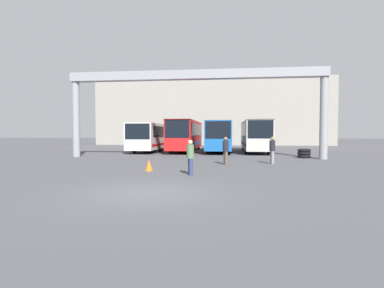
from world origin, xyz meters
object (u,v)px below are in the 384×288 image
pedestrian_mid_right (272,150)px  tire_stack (304,153)px  bus_slot_0 (153,135)px  bus_slot_2 (220,135)px  bus_slot_3 (255,134)px  traffic_cone (149,165)px  pedestrian_near_left (226,150)px  pedestrian_near_center (190,157)px  bus_slot_1 (186,134)px

pedestrian_mid_right → tire_stack: pedestrian_mid_right is taller
bus_slot_0 → bus_slot_2: size_ratio=1.11×
bus_slot_3 → traffic_cone: 18.08m
bus_slot_0 → traffic_cone: (4.11, -17.10, -1.42)m
bus_slot_2 → bus_slot_3: 3.70m
pedestrian_near_left → pedestrian_near_center: 5.18m
bus_slot_0 → tire_stack: bearing=-27.9°
bus_slot_3 → pedestrian_near_left: size_ratio=6.16×
bus_slot_3 → traffic_cone: bearing=-112.8°
bus_slot_3 → pedestrian_near_center: 18.55m
bus_slot_0 → tire_stack: bus_slot_0 is taller
pedestrian_near_left → pedestrian_near_center: bearing=128.8°
bus_slot_2 → pedestrian_near_center: size_ratio=6.35×
pedestrian_near_left → traffic_cone: (-4.01, -3.57, -0.63)m
bus_slot_2 → pedestrian_near_center: bus_slot_2 is taller
traffic_cone → bus_slot_1: bearing=91.4°
bus_slot_2 → pedestrian_near_left: 13.00m
bus_slot_0 → pedestrian_near_center: (6.49, -18.45, -0.83)m
bus_slot_3 → pedestrian_near_center: bus_slot_3 is taller
bus_slot_0 → pedestrian_mid_right: bearing=-49.0°
bus_slot_0 → bus_slot_1: bearing=-2.1°
pedestrian_near_left → bus_slot_1: bearing=-14.6°
bus_slot_1 → pedestrian_near_center: size_ratio=6.88×
bus_slot_0 → pedestrian_near_center: 19.57m
bus_slot_3 → bus_slot_2: bearing=-178.7°
bus_slot_0 → bus_slot_1: 3.70m
bus_slot_1 → pedestrian_mid_right: (7.42, -12.63, -0.95)m
bus_slot_2 → pedestrian_mid_right: 12.77m
pedestrian_mid_right → tire_stack: bearing=136.9°
bus_slot_2 → tire_stack: bus_slot_2 is taller
bus_slot_1 → traffic_cone: size_ratio=19.37×
bus_slot_2 → pedestrian_mid_right: (3.72, -12.19, -0.88)m
bus_slot_2 → pedestrian_mid_right: bus_slot_2 is taller
pedestrian_near_left → pedestrian_mid_right: bearing=-108.6°
pedestrian_mid_right → bus_slot_1: bearing=-160.6°
bus_slot_3 → bus_slot_1: bearing=177.2°
bus_slot_0 → traffic_cone: size_ratio=19.82×
pedestrian_near_center → bus_slot_0: bearing=-7.0°
pedestrian_near_left → traffic_cone: bearing=98.7°
bus_slot_2 → bus_slot_1: bearing=173.1°
traffic_cone → tire_stack: size_ratio=0.57×
bus_slot_2 → pedestrian_near_left: bus_slot_2 is taller
bus_slot_3 → tire_stack: size_ratio=10.38×
traffic_cone → pedestrian_near_center: bearing=-29.4°
bus_slot_0 → bus_slot_2: bearing=-4.5°
pedestrian_mid_right → bus_slot_2: bearing=-174.0°
bus_slot_1 → pedestrian_mid_right: 14.68m
tire_stack → traffic_cone: bearing=-137.2°
tire_stack → bus_slot_2: bearing=134.8°
bus_slot_3 → bus_slot_0: bearing=177.4°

